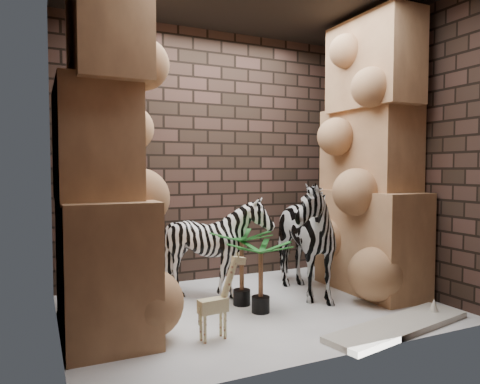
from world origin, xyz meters
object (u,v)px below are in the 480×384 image
zebra_left (216,252)px  palm_front (242,268)px  giraffe_toy (213,296)px  surfboard (399,326)px  zebra_right (296,228)px  palm_back (261,277)px

zebra_left → palm_front: (0.15, -0.31, -0.11)m
giraffe_toy → surfboard: 1.59m
palm_front → surfboard: size_ratio=0.49×
zebra_right → zebra_left: 0.88m
palm_front → palm_back: (0.06, -0.28, -0.04)m
zebra_right → surfboard: 1.43m
surfboard → palm_back: bearing=123.6°
zebra_right → palm_front: size_ratio=1.94×
zebra_right → giraffe_toy: bearing=-141.4°
zebra_right → giraffe_toy: (-1.25, -0.78, -0.38)m
palm_back → giraffe_toy: bearing=-146.7°
giraffe_toy → palm_front: size_ratio=0.93×
giraffe_toy → palm_back: giraffe_toy is taller
zebra_right → zebra_left: size_ratio=1.36×
zebra_left → giraffe_toy: 1.11m
palm_front → surfboard: 1.51m
zebra_right → surfboard: (0.24, -1.23, -0.69)m
giraffe_toy → palm_back: 0.77m
palm_front → surfboard: bearing=-51.7°
zebra_left → palm_back: (0.21, -0.59, -0.15)m
zebra_left → giraffe_toy: bearing=-117.8°
zebra_left → palm_front: 0.36m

